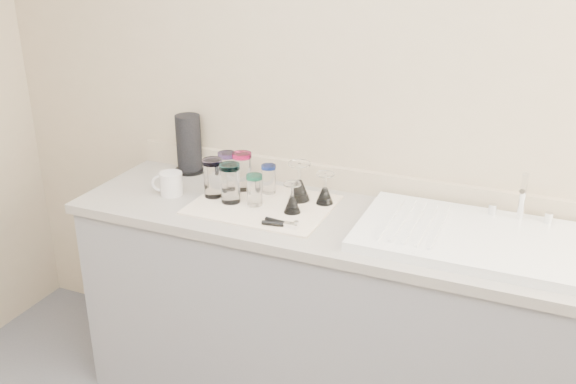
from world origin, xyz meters
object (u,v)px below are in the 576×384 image
at_px(goblet_back_right, 325,193).
at_px(goblet_front_left, 292,202).
at_px(white_mug, 170,184).
at_px(tumbler_magenta, 213,178).
at_px(tumbler_blue, 230,183).
at_px(sink_unit, 474,237).
at_px(can_opener, 281,224).
at_px(tumbler_cyan, 242,171).
at_px(goblet_back_left, 299,187).
at_px(tumbler_purple, 269,179).
at_px(tumbler_lavender, 255,190).
at_px(paper_towel_roll, 189,144).
at_px(tumbler_teal, 227,169).

bearing_deg(goblet_back_right, goblet_front_left, -122.84).
bearing_deg(white_mug, tumbler_magenta, 11.94).
bearing_deg(tumbler_blue, sink_unit, 2.12).
bearing_deg(can_opener, tumbler_cyan, 137.70).
xyz_separation_m(goblet_back_left, white_mug, (-0.53, -0.14, -0.01)).
distance_m(sink_unit, goblet_back_right, 0.62).
relative_size(tumbler_purple, tumbler_lavender, 0.95).
height_order(tumbler_purple, goblet_back_left, goblet_back_left).
bearing_deg(paper_towel_roll, can_opener, -31.57).
xyz_separation_m(goblet_back_right, paper_towel_roll, (-0.70, 0.12, 0.08)).
distance_m(tumbler_teal, tumbler_purple, 0.19).
relative_size(tumbler_magenta, paper_towel_roll, 0.61).
distance_m(tumbler_teal, tumbler_blue, 0.17).
bearing_deg(tumbler_teal, sink_unit, -5.87).
bearing_deg(tumbler_teal, can_opener, -36.26).
bearing_deg(goblet_back_left, tumbler_cyan, 177.07).
height_order(tumbler_cyan, tumbler_lavender, tumbler_cyan).
height_order(tumbler_teal, goblet_back_left, goblet_back_left).
relative_size(goblet_back_left, goblet_front_left, 1.32).
relative_size(tumbler_cyan, white_mug, 1.13).
xyz_separation_m(tumbler_lavender, white_mug, (-0.38, -0.02, -0.02)).
relative_size(goblet_back_left, paper_towel_roll, 0.61).
bearing_deg(tumbler_lavender, sink_unit, 1.71).
height_order(tumbler_purple, goblet_front_left, same).
bearing_deg(tumbler_purple, tumbler_blue, -124.30).
relative_size(goblet_back_right, white_mug, 0.90).
height_order(tumbler_cyan, white_mug, tumbler_cyan).
xyz_separation_m(goblet_back_right, white_mug, (-0.63, -0.15, -0.00)).
bearing_deg(goblet_front_left, tumbler_magenta, 176.73).
relative_size(tumbler_magenta, goblet_back_right, 1.26).
xyz_separation_m(tumbler_lavender, paper_towel_roll, (-0.45, 0.25, 0.06)).
xyz_separation_m(tumbler_blue, tumbler_lavender, (0.10, 0.01, -0.02)).
relative_size(can_opener, paper_towel_roll, 0.53).
distance_m(tumbler_cyan, goblet_back_right, 0.38).
relative_size(sink_unit, white_mug, 5.70).
distance_m(tumbler_cyan, goblet_back_left, 0.27).
distance_m(sink_unit, tumbler_teal, 1.06).
bearing_deg(tumbler_purple, sink_unit, -7.53).
bearing_deg(tumbler_cyan, paper_towel_roll, 160.83).
height_order(goblet_front_left, paper_towel_roll, paper_towel_roll).
height_order(can_opener, white_mug, white_mug).
bearing_deg(paper_towel_roll, sink_unit, -9.63).
bearing_deg(tumbler_magenta, paper_towel_roll, 137.48).
bearing_deg(tumbler_blue, tumbler_purple, 55.70).
height_order(tumbler_purple, tumbler_lavender, tumbler_lavender).
xyz_separation_m(tumbler_purple, goblet_back_left, (0.15, -0.02, -0.01)).
bearing_deg(tumbler_magenta, goblet_back_left, 17.14).
distance_m(tumbler_blue, goblet_front_left, 0.27).
height_order(tumbler_cyan, goblet_back_right, tumbler_cyan).
distance_m(tumbler_magenta, paper_towel_roll, 0.35).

